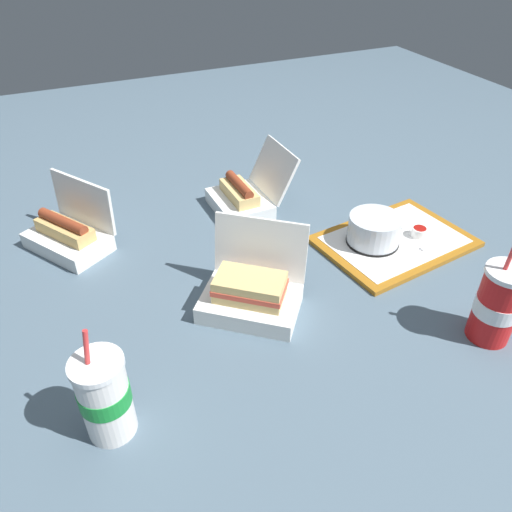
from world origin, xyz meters
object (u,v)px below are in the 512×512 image
Objects in this scene: food_tray at (394,241)px; clamshell_hotdog_back at (69,233)px; clamshell_sandwich_front at (251,292)px; soda_cup_corner at (498,304)px; clamshell_hotdog_left at (244,196)px; ketchup_cup at (419,232)px; cake_container at (374,231)px; plastic_fork at (438,243)px; soda_cup_front at (105,396)px.

clamshell_hotdog_back is at bearing -23.01° from food_tray.
food_tray is 1.52× the size of clamshell_sandwich_front.
clamshell_hotdog_left is at bearing -68.79° from soda_cup_corner.
ketchup_cup reaches higher than food_tray.
cake_container is at bearing 156.05° from clamshell_hotdog_back.
plastic_fork is at bearing 153.12° from cake_container.
food_tray is 0.07m from cake_container.
soda_cup_front is at bearing 16.27° from ketchup_cup.
soda_cup_corner is (0.11, 0.28, 0.07)m from plastic_fork.
clamshell_sandwich_front reaches higher than plastic_fork.
plastic_fork is (-0.14, 0.07, -0.03)m from cake_container.
cake_container is 0.13m from ketchup_cup.
clamshell_sandwich_front is 1.26× the size of clamshell_hotdog_left.
soda_cup_corner is 1.02× the size of soda_cup_front.
soda_cup_corner is at bearing 85.21° from food_tray.
soda_cup_front is (0.83, 0.24, 0.06)m from ketchup_cup.
food_tray is at bearing 168.48° from cake_container.
soda_cup_corner is (0.09, 0.33, 0.06)m from ketchup_cup.
cake_container is 1.20× the size of plastic_fork.
clamshell_hotdog_left is (-0.15, -0.39, -0.00)m from clamshell_sandwich_front.
food_tray is 0.10m from plastic_fork.
clamshell_sandwich_front reaches higher than cake_container.
soda_cup_front reaches higher than clamshell_sandwich_front.
food_tray is 0.82m from clamshell_hotdog_back.
soda_cup_corner is at bearing 111.21° from clamshell_hotdog_left.
soda_cup_front reaches higher than clamshell_hotdog_left.
soda_cup_front is (0.01, 0.57, 0.04)m from clamshell_hotdog_back.
clamshell_sandwich_front is (0.49, 0.06, 0.02)m from ketchup_cup.
clamshell_hotdog_left reaches higher than cake_container.
soda_cup_front is (0.76, 0.25, 0.08)m from food_tray.
clamshell_hotdog_back is at bearing -0.77° from clamshell_hotdog_left.
clamshell_hotdog_left is (0.37, -0.37, 0.02)m from plastic_fork.
ketchup_cup is (-0.12, 0.03, -0.02)m from cake_container.
plastic_fork is (-0.08, 0.06, 0.01)m from food_tray.
clamshell_hotdog_left reaches higher than food_tray.
soda_cup_front reaches higher than food_tray.
clamshell_hotdog_back is at bearing -29.61° from plastic_fork.
food_tray is 3.65× the size of plastic_fork.
ketchup_cup is (-0.06, 0.01, 0.02)m from food_tray.
clamshell_hotdog_back reaches higher than food_tray.
food_tray is 3.04× the size of cake_container.
clamshell_hotdog_left reaches higher than ketchup_cup.
clamshell_hotdog_left is 0.71m from soda_cup_corner.
clamshell_hotdog_back reaches higher than plastic_fork.
soda_cup_corner is at bearing 137.49° from clamshell_hotdog_back.
plastic_fork reaches higher than food_tray.
soda_cup_corner is at bearing 95.11° from cake_container.
clamshell_hotdog_left is at bearing -50.65° from plastic_fork.
ketchup_cup is at bearing 157.82° from clamshell_hotdog_back.
cake_container is 0.37m from clamshell_hotdog_left.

